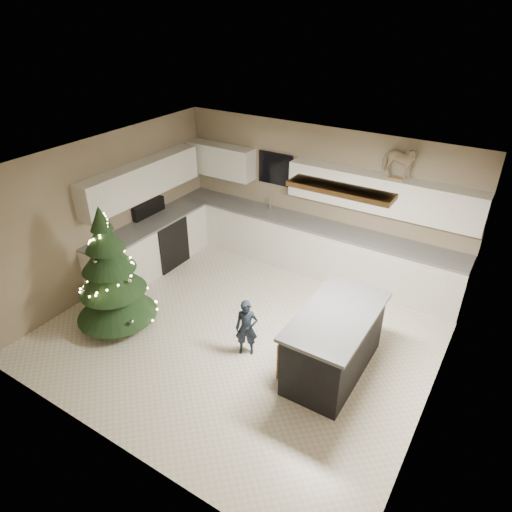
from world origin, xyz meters
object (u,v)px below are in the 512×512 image
at_px(island, 334,342).
at_px(christmas_tree, 111,279).
at_px(bar_stool, 290,350).
at_px(toddler, 247,328).
at_px(rocking_horse, 399,161).

distance_m(island, christmas_tree, 3.37).
xyz_separation_m(island, bar_stool, (-0.44, -0.43, -0.02)).
bearing_deg(toddler, bar_stool, -36.30).
bearing_deg(toddler, christmas_tree, 165.77).
distance_m(island, bar_stool, 0.62).
relative_size(island, bar_stool, 2.80).
xyz_separation_m(toddler, rocking_horse, (1.04, 2.71, 1.84)).
bearing_deg(island, christmas_tree, -165.65).
xyz_separation_m(christmas_tree, toddler, (2.07, 0.51, -0.39)).
distance_m(island, toddler, 1.23).
height_order(bar_stool, rocking_horse, rocking_horse).
bearing_deg(bar_stool, rocking_horse, 83.94).
bearing_deg(christmas_tree, bar_stool, 8.06).
relative_size(christmas_tree, rocking_horse, 3.12).
height_order(toddler, rocking_horse, rocking_horse).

